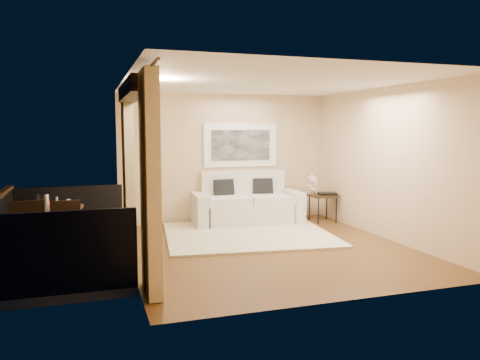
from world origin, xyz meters
TOP-DOWN VIEW (x-y plane):
  - floor at (0.00, 0.00)m, footprint 5.00×5.00m
  - room_shell at (-2.13, 0.00)m, footprint 5.00×6.40m
  - balcony at (-3.31, 0.00)m, footprint 1.81×2.60m
  - curtains at (-2.11, 0.00)m, footprint 0.16×4.80m
  - artwork at (0.32, 2.46)m, footprint 1.62×0.07m
  - rug at (-0.02, 1.00)m, footprint 3.28×2.94m
  - sofa at (0.32, 2.10)m, footprint 2.28×1.09m
  - side_table at (1.93, 1.77)m, footprint 0.54×0.54m
  - tray at (2.02, 1.74)m, footprint 0.44×0.37m
  - orchid at (1.77, 1.93)m, footprint 0.24×0.18m
  - bistro_table at (-3.27, 0.38)m, footprint 0.78×0.78m
  - balcony_chair_far at (-3.12, 0.06)m, footprint 0.42×0.42m
  - balcony_chair_near at (-3.57, -0.45)m, footprint 0.50×0.50m
  - ice_bucket at (-3.45, 0.45)m, footprint 0.18×0.18m
  - candle at (-3.24, 0.54)m, footprint 0.06×0.06m
  - vase at (-3.25, 0.25)m, footprint 0.04×0.04m
  - glass_a at (-3.09, 0.28)m, footprint 0.06×0.06m
  - glass_b at (-3.09, 0.38)m, footprint 0.06×0.06m

SIDE VIEW (x-z plane):
  - floor at x=0.00m, z-range 0.00..0.00m
  - rug at x=-0.02m, z-range 0.00..0.04m
  - balcony at x=-3.31m, z-range -0.41..0.76m
  - sofa at x=0.32m, z-range -0.16..0.92m
  - side_table at x=1.93m, z-range 0.23..0.80m
  - balcony_chair_far at x=-3.12m, z-range 0.07..1.02m
  - balcony_chair_near at x=-3.57m, z-range 0.08..1.09m
  - tray at x=2.02m, z-range 0.57..0.62m
  - bistro_table at x=-3.27m, z-range 0.31..1.10m
  - orchid at x=1.77m, z-range 0.57..1.01m
  - candle at x=-3.24m, z-range 0.79..0.86m
  - glass_a at x=-3.09m, z-range 0.79..0.91m
  - glass_b at x=-3.09m, z-range 0.79..0.91m
  - vase at x=-3.25m, z-range 0.79..0.97m
  - ice_bucket at x=-3.45m, z-range 0.79..0.99m
  - curtains at x=-2.11m, z-range 0.02..2.66m
  - artwork at x=0.32m, z-range 1.16..2.08m
  - room_shell at x=-2.13m, z-range 0.02..5.02m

